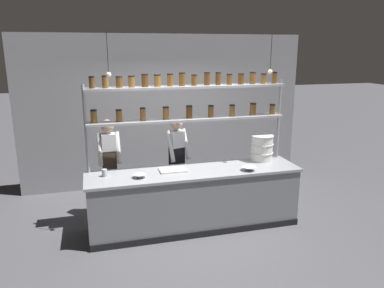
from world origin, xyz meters
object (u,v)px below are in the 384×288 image
(cutting_board, at_px, (173,170))
(serving_cup_front, at_px, (104,173))
(spice_shelf_unit, at_px, (188,103))
(chef_left, at_px, (109,162))
(prep_bowl_near_left, at_px, (140,176))
(prep_bowl_center_front, at_px, (249,169))
(chef_center, at_px, (177,158))
(container_stack, at_px, (262,148))

(cutting_board, bearing_deg, serving_cup_front, 179.37)
(spice_shelf_unit, relative_size, chef_left, 1.93)
(cutting_board, height_order, serving_cup_front, serving_cup_front)
(prep_bowl_near_left, height_order, prep_bowl_center_front, prep_bowl_center_front)
(prep_bowl_near_left, bearing_deg, spice_shelf_unit, 27.75)
(spice_shelf_unit, bearing_deg, chef_center, 106.98)
(chef_center, bearing_deg, serving_cup_front, -170.04)
(container_stack, bearing_deg, prep_bowl_center_front, -133.16)
(spice_shelf_unit, bearing_deg, serving_cup_front, -169.22)
(prep_bowl_center_front, bearing_deg, prep_bowl_near_left, 176.09)
(chef_center, distance_m, prep_bowl_center_front, 1.28)
(spice_shelf_unit, xyz_separation_m, cutting_board, (-0.31, -0.26, -0.96))
(spice_shelf_unit, distance_m, chef_center, 1.03)
(chef_center, height_order, cutting_board, chef_center)
(chef_left, bearing_deg, cutting_board, -41.00)
(chef_left, distance_m, prep_bowl_near_left, 0.96)
(chef_left, relative_size, chef_center, 1.00)
(container_stack, bearing_deg, chef_center, 160.62)
(container_stack, bearing_deg, chef_left, 167.10)
(container_stack, distance_m, prep_bowl_near_left, 2.08)
(spice_shelf_unit, bearing_deg, container_stack, -5.20)
(prep_bowl_center_front, height_order, serving_cup_front, serving_cup_front)
(container_stack, relative_size, prep_bowl_near_left, 2.20)
(chef_center, height_order, prep_bowl_center_front, chef_center)
(spice_shelf_unit, xyz_separation_m, container_stack, (1.21, -0.11, -0.76))
(prep_bowl_near_left, bearing_deg, chef_left, 112.90)
(spice_shelf_unit, xyz_separation_m, chef_left, (-1.21, 0.44, -0.96))
(chef_center, bearing_deg, spice_shelf_unit, -89.63)
(cutting_board, bearing_deg, chef_center, 71.60)
(chef_center, bearing_deg, prep_bowl_near_left, -149.14)
(spice_shelf_unit, relative_size, container_stack, 7.41)
(prep_bowl_center_front, relative_size, serving_cup_front, 2.07)
(chef_left, bearing_deg, chef_center, -7.46)
(spice_shelf_unit, height_order, prep_bowl_center_front, spice_shelf_unit)
(cutting_board, distance_m, prep_bowl_center_front, 1.14)
(spice_shelf_unit, height_order, cutting_board, spice_shelf_unit)
(prep_bowl_near_left, relative_size, prep_bowl_center_front, 0.86)
(spice_shelf_unit, distance_m, serving_cup_front, 1.62)
(container_stack, relative_size, prep_bowl_center_front, 1.88)
(prep_bowl_center_front, bearing_deg, cutting_board, 165.38)
(chef_left, height_order, container_stack, chef_left)
(chef_center, xyz_separation_m, serving_cup_front, (-1.20, -0.60, 0.05))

